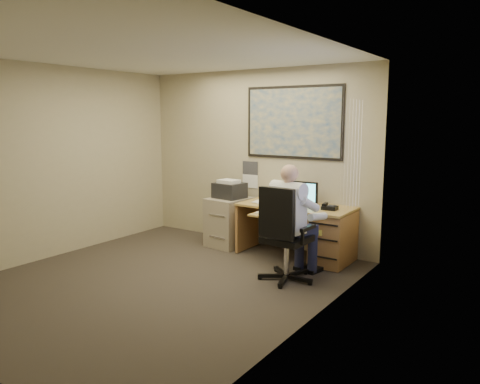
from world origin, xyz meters
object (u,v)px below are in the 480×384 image
Objects in this scene: filing_cabinet at (230,217)px; person at (288,223)px; desk at (318,230)px; office_chair at (285,254)px.

filing_cabinet is 0.73× the size of person.
person is at bearing -89.11° from desk.
office_chair reaches higher than desk.
desk is 1.13× the size of person.
desk is at bearing 93.21° from office_chair.
office_chair is at bearing -25.80° from filing_cabinet.
desk is 1.47m from filing_cabinet.
filing_cabinet is 0.88× the size of office_chair.
office_chair reaches higher than filing_cabinet.
person reaches higher than office_chair.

